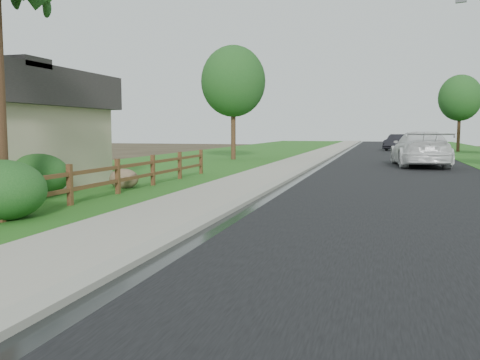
% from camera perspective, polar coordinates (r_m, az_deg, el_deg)
% --- Properties ---
extents(ground, '(120.00, 120.00, 0.00)m').
position_cam_1_polar(ground, '(7.29, -17.89, -10.21)').
color(ground, '#33291C').
extents(road, '(8.00, 90.00, 0.02)m').
position_cam_1_polar(road, '(40.87, 16.58, 2.72)').
color(road, black).
rests_on(road, ground).
extents(curb, '(0.40, 90.00, 0.12)m').
position_cam_1_polar(curb, '(41.02, 10.70, 2.94)').
color(curb, gray).
rests_on(curb, ground).
extents(wet_gutter, '(0.50, 90.00, 0.00)m').
position_cam_1_polar(wet_gutter, '(40.99, 11.19, 2.87)').
color(wet_gutter, black).
rests_on(wet_gutter, road).
extents(sidewalk, '(2.20, 90.00, 0.10)m').
position_cam_1_polar(sidewalk, '(41.15, 8.89, 2.96)').
color(sidewalk, '#9C9788').
rests_on(sidewalk, ground).
extents(grass_strip, '(1.60, 90.00, 0.06)m').
position_cam_1_polar(grass_strip, '(41.42, 6.28, 2.99)').
color(grass_strip, '#235D1A').
rests_on(grass_strip, ground).
extents(lawn_near, '(9.00, 90.00, 0.04)m').
position_cam_1_polar(lawn_near, '(42.57, -0.65, 3.08)').
color(lawn_near, '#235D1A').
rests_on(lawn_near, ground).
extents(ranch_fence, '(0.12, 16.92, 1.10)m').
position_cam_1_polar(ranch_fence, '(14.41, -15.90, 0.12)').
color(ranch_fence, '#4C2519').
rests_on(ranch_fence, ground).
extents(white_suv, '(3.08, 6.51, 1.84)m').
position_cam_1_polar(white_suv, '(28.55, 19.55, 3.31)').
color(white_suv, white).
rests_on(white_suv, road).
extents(dark_car_mid, '(2.98, 4.54, 1.44)m').
position_cam_1_polar(dark_car_mid, '(44.11, 19.93, 3.77)').
color(dark_car_mid, black).
rests_on(dark_car_mid, road).
extents(dark_car_far, '(2.89, 4.83, 1.50)m').
position_cam_1_polar(dark_car_far, '(49.95, 17.35, 4.07)').
color(dark_car_far, black).
rests_on(dark_car_far, road).
extents(boulder, '(1.03, 0.79, 0.67)m').
position_cam_1_polar(boulder, '(17.24, -12.90, 0.14)').
color(boulder, brown).
rests_on(boulder, ground).
extents(shrub_b, '(1.99, 1.99, 1.33)m').
position_cam_1_polar(shrub_b, '(11.97, -25.27, -1.08)').
color(shrub_b, '#1A4719').
rests_on(shrub_b, ground).
extents(shrub_c, '(1.77, 1.77, 1.27)m').
position_cam_1_polar(shrub_c, '(15.89, -21.68, 0.50)').
color(shrub_c, '#1A4719').
rests_on(shrub_c, ground).
extents(tree_near_left, '(4.10, 4.10, 7.27)m').
position_cam_1_polar(tree_near_left, '(32.84, -0.77, 11.00)').
color(tree_near_left, '#3B2818').
rests_on(tree_near_left, ground).
extents(tree_far_right, '(3.61, 3.61, 6.66)m').
position_cam_1_polar(tree_far_right, '(48.15, 23.48, 8.44)').
color(tree_far_right, '#3B2818').
rests_on(tree_far_right, ground).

